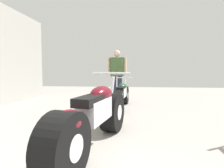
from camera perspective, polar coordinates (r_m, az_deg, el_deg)
The scene contains 4 objects.
ground_plane at distance 3.84m, azimuth -1.24°, elevation -11.35°, with size 16.00×16.00×0.00m, color gray.
motorcycle_maroon_cruiser at distance 2.39m, azimuth -5.69°, elevation -10.78°, with size 0.78×2.15×1.00m.
motorcycle_black_naked at distance 5.04m, azimuth 2.99°, elevation -3.66°, with size 0.53×1.79×0.83m.
mechanic_in_blue at distance 6.42m, azimuth 1.53°, elevation 3.80°, with size 0.71×0.30×1.75m.
Camera 1 is at (0.49, -0.34, 1.02)m, focal length 29.16 mm.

